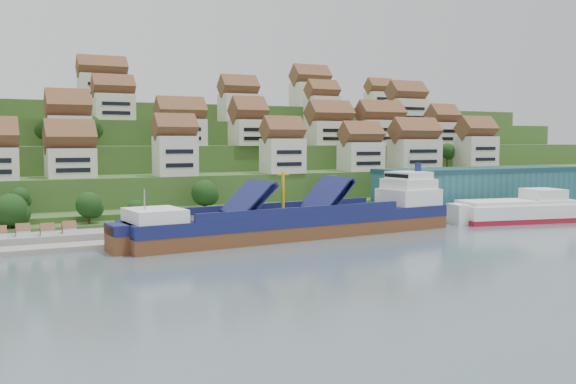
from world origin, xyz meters
TOP-DOWN VIEW (x-y plane):
  - ground at (0.00, 0.00)m, footprint 300.00×300.00m
  - quay at (20.00, 15.00)m, footprint 180.00×14.00m
  - pebble_beach at (-58.00, 12.00)m, footprint 45.00×20.00m
  - hillside at (0.00, 103.55)m, footprint 260.00×128.00m
  - hillside_village at (2.29, 58.74)m, footprint 158.81×64.11m
  - hillside_trees at (-12.60, 42.53)m, footprint 138.33×62.92m
  - warehouse at (52.00, 17.00)m, footprint 60.00×15.00m
  - flagpole at (18.11, 10.00)m, footprint 1.28×0.16m
  - beach_huts at (-60.00, 10.75)m, footprint 14.40×3.70m
  - cargo_ship at (-9.27, 0.90)m, footprint 71.74×16.78m
  - second_ship at (47.14, -1.27)m, footprint 30.77×16.30m

SIDE VIEW (x-z plane):
  - ground at x=0.00m, z-range 0.00..0.00m
  - pebble_beach at x=-58.00m, z-range 0.00..1.00m
  - quay at x=20.00m, z-range 0.00..2.20m
  - beach_huts at x=-60.00m, z-range 1.00..3.20m
  - second_ship at x=47.14m, z-range -1.68..6.80m
  - cargo_ship at x=-9.27m, z-range -4.79..10.89m
  - flagpole at x=18.11m, z-range 2.88..10.88m
  - warehouse at x=52.00m, z-range 2.20..12.20m
  - hillside at x=0.00m, z-range -4.84..26.16m
  - hillside_trees at x=-12.60m, z-range 0.74..30.71m
  - hillside_village at x=2.29m, z-range 9.40..38.12m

